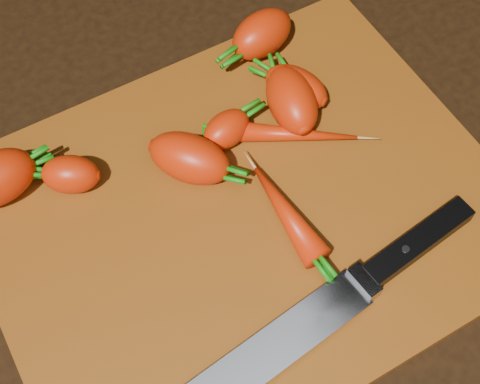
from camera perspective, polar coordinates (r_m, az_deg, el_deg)
ground at (r=0.67m, az=0.42°, el=-2.13°), size 2.00×2.00×0.01m
cutting_board at (r=0.66m, az=0.43°, el=-1.69°), size 0.50×0.40×0.01m
carrot_1 at (r=0.67m, az=-14.26°, el=1.47°), size 0.07×0.06×0.04m
carrot_2 at (r=0.66m, az=-4.34°, el=2.89°), size 0.09×0.10×0.05m
carrot_3 at (r=0.70m, az=4.43°, el=7.83°), size 0.07×0.09×0.05m
carrot_4 at (r=0.76m, az=1.88°, el=13.33°), size 0.09×0.06×0.05m
carrot_5 at (r=0.68m, az=-1.18°, el=5.34°), size 0.06×0.05×0.04m
carrot_6 at (r=0.72m, az=4.79°, el=8.90°), size 0.07×0.08×0.04m
carrot_7 at (r=0.69m, az=4.40°, el=4.95°), size 0.13×0.09×0.02m
carrot_8 at (r=0.64m, az=3.94°, el=-1.74°), size 0.03×0.11×0.03m
knife at (r=0.60m, az=3.70°, el=-12.65°), size 0.36×0.07×0.02m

